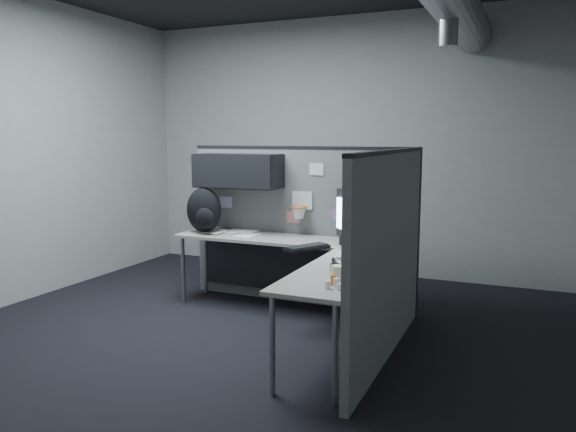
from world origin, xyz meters
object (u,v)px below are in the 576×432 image
at_px(desk, 299,257).
at_px(monitor, 370,218).
at_px(keyboard, 307,247).
at_px(phone, 344,269).
at_px(backpack, 204,211).

distance_m(desk, monitor, 0.75).
height_order(desk, monitor, monitor).
height_order(desk, keyboard, keyboard).
height_order(monitor, keyboard, monitor).
height_order(desk, phone, phone).
distance_m(keyboard, phone, 0.92).
bearing_deg(keyboard, monitor, 18.50).
height_order(keyboard, phone, phone).
distance_m(phone, backpack, 2.19).
relative_size(desk, keyboard, 5.10).
bearing_deg(monitor, backpack, 179.09).
bearing_deg(phone, backpack, 135.77).
xyz_separation_m(monitor, keyboard, (-0.48, -0.34, -0.25)).
relative_size(phone, backpack, 0.57).
bearing_deg(phone, keyboard, 114.93).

